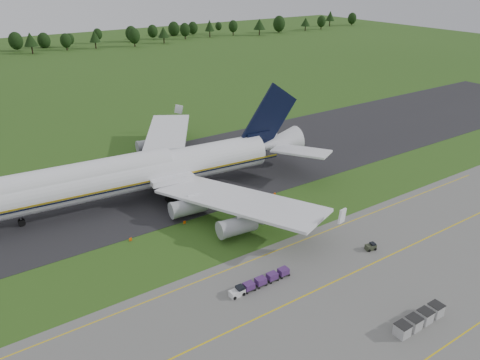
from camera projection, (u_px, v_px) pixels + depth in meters
ground at (234, 230)px, 87.62m from camera, size 600.00×600.00×0.00m
apron at (374, 339)px, 61.98m from camera, size 300.00×52.00×0.06m
taxiway at (168, 178)px, 108.70m from camera, size 300.00×40.00×0.08m
apron_markings at (337, 310)px, 67.25m from camera, size 300.00×30.20×0.01m
tree_line at (13, 44)px, 251.65m from camera, size 529.57×20.55×11.91m
aircraft at (143, 171)px, 97.46m from camera, size 75.45×73.16×21.15m
baggage_train at (259, 282)px, 72.00m from camera, size 10.90×1.39×1.34m
utility_cart at (371, 247)px, 81.31m from camera, size 1.97×1.42×0.99m
uld_row at (419, 320)px, 64.10m from camera, size 9.05×1.85×1.83m
edge_markers at (209, 215)px, 92.40m from camera, size 33.27×0.30×0.60m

